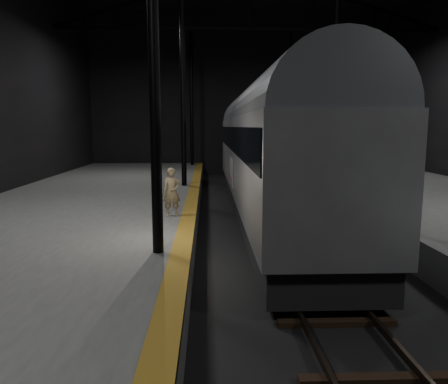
{
  "coord_description": "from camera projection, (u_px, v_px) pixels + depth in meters",
  "views": [
    {
      "loc": [
        -2.6,
        -14.25,
        4.0
      ],
      "look_at": [
        -2.1,
        -0.99,
        2.0
      ],
      "focal_mm": 35.0,
      "sensor_mm": 36.0,
      "label": 1
    }
  ],
  "objects": [
    {
      "name": "woman",
      "position": [
        172.0,
        192.0,
        14.61
      ],
      "size": [
        0.62,
        0.43,
        1.64
      ],
      "primitive_type": "imported",
      "rotation": [
        0.0,
        0.0,
        0.07
      ],
      "color": "#8D7A56",
      "rests_on": "platform_left"
    },
    {
      "name": "tactile_strip",
      "position": [
        188.0,
        217.0,
        14.5
      ],
      "size": [
        0.5,
        43.8,
        0.01
      ],
      "primitive_type": "cube",
      "color": "olive",
      "rests_on": "platform_left"
    },
    {
      "name": "ground",
      "position": [
        285.0,
        246.0,
        14.77
      ],
      "size": [
        44.0,
        44.0,
        0.0
      ],
      "primitive_type": "plane",
      "color": "black",
      "rests_on": "ground"
    },
    {
      "name": "track",
      "position": [
        285.0,
        244.0,
        14.76
      ],
      "size": [
        2.4,
        43.0,
        0.24
      ],
      "color": "#3F3328",
      "rests_on": "ground"
    },
    {
      "name": "platform_left",
      "position": [
        60.0,
        233.0,
        14.42
      ],
      "size": [
        9.0,
        43.8,
        1.0
      ],
      "primitive_type": "cube",
      "color": "#52524F",
      "rests_on": "ground"
    },
    {
      "name": "train",
      "position": [
        267.0,
        145.0,
        18.88
      ],
      "size": [
        3.21,
        21.47,
        5.74
      ],
      "color": "#96989D",
      "rests_on": "ground"
    }
  ]
}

